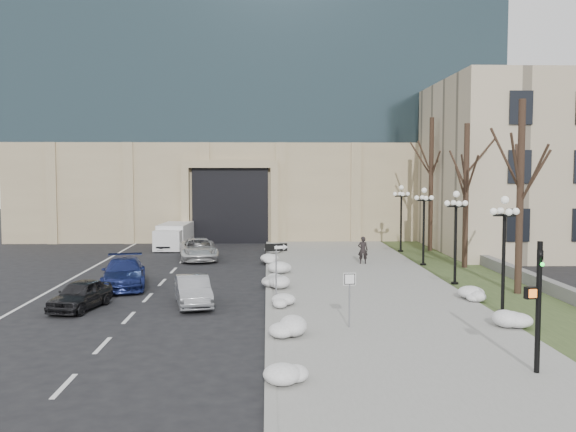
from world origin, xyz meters
The scene contains 32 objects.
ground centered at (0.00, 0.00, 0.00)m, with size 160.00×160.00×0.00m, color black.
sidewalk centered at (3.50, 14.00, 0.06)m, with size 9.00×40.00×0.12m, color gray.
curb centered at (-1.00, 14.00, 0.07)m, with size 0.30×40.00×0.14m, color gray.
grass_strip centered at (10.00, 14.00, 0.05)m, with size 4.00×40.00×0.10m, color #374723.
stone_wall centered at (12.00, 16.00, 0.35)m, with size 0.50×30.00×0.70m, color slate.
office_tower centered at (-2.01, 43.58, 18.49)m, with size 40.00×24.70×36.00m.
car_a centered at (-8.83, 7.62, 0.62)m, with size 1.46×3.62×1.23m, color black.
car_b centered at (-4.23, 8.19, 0.64)m, with size 1.35×3.86×1.27m, color #93959A.
car_c centered at (-8.15, 12.64, 0.73)m, with size 2.05×5.04×1.46m, color navy.
car_d centered at (-5.52, 22.38, 0.70)m, with size 2.31×5.00×1.39m, color silver.
car_e centered at (-8.26, 27.88, 0.71)m, with size 1.67×4.14×1.41m, color #2E2E33.
pedestrian centered at (4.74, 19.58, 0.95)m, with size 0.61×0.40×1.66m, color black.
box_truck centered at (-8.00, 28.78, 0.88)m, with size 2.30×5.82×1.82m.
one_way_sign centered at (-0.53, 7.80, 2.23)m, with size 1.02×0.37×2.71m.
keep_sign centered at (1.88, 3.74, 1.54)m, with size 0.45×0.07×2.10m.
traffic_signal centered at (6.41, -1.62, 1.89)m, with size 0.65×0.87×3.81m.
snow_clump_a centered at (-0.32, -2.47, 0.30)m, with size 1.10×1.60×0.36m, color white.
snow_clump_b centered at (-0.40, 2.88, 0.30)m, with size 1.10×1.60×0.36m, color white.
snow_clump_c centered at (-0.47, 7.22, 0.30)m, with size 1.10×1.60×0.36m, color white.
snow_clump_d centered at (-0.65, 11.66, 0.30)m, with size 1.10×1.60×0.36m, color white.
snow_clump_e centered at (-0.30, 16.38, 0.30)m, with size 1.10×1.60×0.36m, color white.
snow_clump_f centered at (-0.76, 20.24, 0.30)m, with size 1.10×1.60×0.36m, color white.
snow_clump_g centered at (-0.69, 25.00, 0.30)m, with size 1.10×1.60×0.36m, color white.
snow_clump_h centered at (7.66, 3.33, 0.30)m, with size 1.10×1.60×0.36m, color white.
snow_clump_i centered at (7.62, 8.53, 0.30)m, with size 1.10×1.60×0.36m, color white.
lamppost_a centered at (8.30, 6.00, 3.07)m, with size 1.18×1.18×4.76m.
lamppost_b centered at (8.30, 12.50, 3.07)m, with size 1.18×1.18×4.76m.
lamppost_c centered at (8.30, 19.00, 3.07)m, with size 1.18×1.18×4.76m.
lamppost_d centered at (8.30, 25.50, 3.07)m, with size 1.18×1.18×4.76m.
tree_near centered at (10.50, 10.00, 5.83)m, with size 3.20×3.20×9.00m.
tree_mid centered at (10.50, 18.00, 5.50)m, with size 3.20×3.20×8.50m.
tree_far centered at (10.50, 26.00, 6.15)m, with size 3.20×3.20×9.50m.
Camera 1 is at (-1.07, -18.92, 5.73)m, focal length 40.00 mm.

